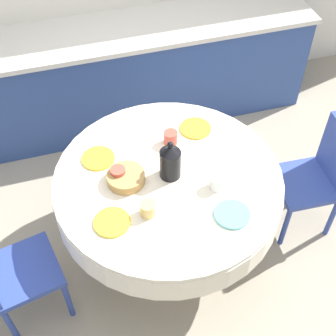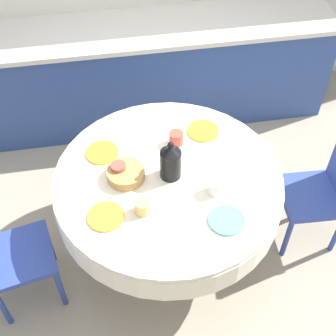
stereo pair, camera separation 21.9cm
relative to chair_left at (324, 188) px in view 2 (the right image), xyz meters
name	(u,v)px [view 2 (the right image)]	position (x,y,z in m)	size (l,w,h in m)	color
ground_plane	(168,244)	(-1.04, 0.05, -0.48)	(12.00, 12.00, 0.00)	#9E937F
kitchen_counter	(139,73)	(-1.04, 1.50, -0.03)	(3.24, 0.64, 0.89)	#2D4784
dining_table	(168,190)	(-1.04, 0.05, 0.13)	(1.40, 1.40, 0.74)	olive
chair_left	(324,188)	(0.00, 0.00, 0.00)	(0.42, 0.42, 0.87)	#2D428E
chair_right	(4,254)	(-2.06, -0.16, 0.00)	(0.47, 0.47, 0.87)	#2D428E
plate_near_left	(106,216)	(-1.43, -0.18, 0.26)	(0.21, 0.21, 0.01)	yellow
cup_near_left	(142,207)	(-1.23, -0.18, 0.30)	(0.09, 0.09, 0.09)	#DBB766
plate_near_right	(226,220)	(-0.77, -0.32, 0.26)	(0.21, 0.21, 0.01)	#60BCB7
cup_near_right	(215,187)	(-0.79, -0.10, 0.30)	(0.09, 0.09, 0.09)	white
plate_far_left	(102,152)	(-1.41, 0.32, 0.26)	(0.21, 0.21, 0.01)	yellow
cup_far_left	(119,170)	(-1.33, 0.12, 0.30)	(0.09, 0.09, 0.09)	#CC4C3D
plate_far_right	(203,131)	(-0.75, 0.41, 0.26)	(0.21, 0.21, 0.01)	yellow
cup_far_right	(176,138)	(-0.94, 0.33, 0.30)	(0.09, 0.09, 0.09)	#CC4C3D
coffee_carafe	(171,162)	(-1.02, 0.07, 0.37)	(0.13, 0.13, 0.27)	black
bread_basket	(126,174)	(-1.29, 0.09, 0.29)	(0.23, 0.23, 0.06)	#AD844C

